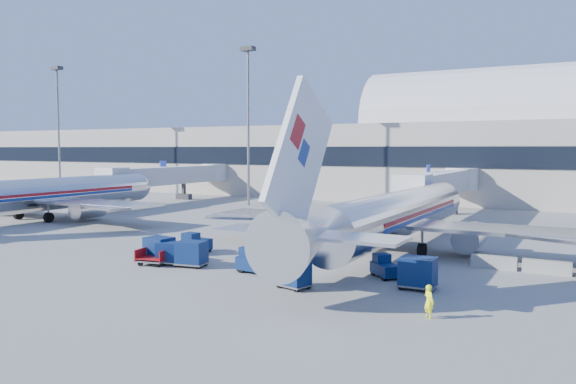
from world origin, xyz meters
The scene contains 20 objects.
ground centered at (0.00, 0.00, 0.00)m, with size 260.00×260.00×0.00m, color gray.
terminal centered at (-13.60, 55.96, 7.52)m, with size 170.00×28.15×21.00m.
airliner_main centered at (10.00, 4.51, 2.93)m, with size 32.00×37.26×12.07m.
airliner_mid centered at (-32.00, 4.51, 2.93)m, with size 32.00×37.26×12.07m.
jetbridge_near centered at (7.60, 30.81, 3.93)m, with size 4.40×27.50×6.25m.
jetbridge_mid centered at (-34.40, 30.81, 3.93)m, with size 4.40×27.50×6.25m.
mast_far_west centered at (-60.00, 30.00, 14.79)m, with size 2.00×1.20×22.60m.
mast_west centered at (-20.00, 30.00, 14.79)m, with size 2.00×1.20×22.60m.
barrier_near centered at (18.00, 2.00, 0.45)m, with size 3.00×0.55×0.90m, color #9E9E96.
barrier_mid centered at (21.30, 2.00, 0.45)m, with size 3.00×0.55×0.90m, color #9E9E96.
tug_lead centered at (4.32, -6.94, 0.77)m, with size 2.77×1.68×1.69m.
tug_right centered at (12.24, -3.98, 0.66)m, with size 2.37×2.35×1.45m.
tug_left centered at (-3.54, -3.35, 0.77)m, with size 1.49×2.68×1.69m.
cart_train_a centered at (-0.60, -7.43, 0.95)m, with size 2.26×1.87×1.79m.
cart_train_b centered at (-2.40, -7.57, 0.86)m, with size 2.15×1.87×1.60m.
cart_train_c centered at (-3.80, -7.14, 0.95)m, with size 2.16×1.73×1.78m.
cart_solo_near centered at (8.51, -9.33, 0.86)m, with size 2.11×1.80×1.61m.
cart_solo_far centered at (14.97, -6.00, 1.00)m, with size 2.17×1.68×1.87m.
cart_open_red centered at (-3.31, -8.36, 0.40)m, with size 2.30×1.81×0.55m.
ramp_worker centered at (17.01, -11.29, 0.83)m, with size 0.60×0.40×1.66m, color #F1FF1A.
Camera 1 is at (23.88, -38.01, 8.25)m, focal length 35.00 mm.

